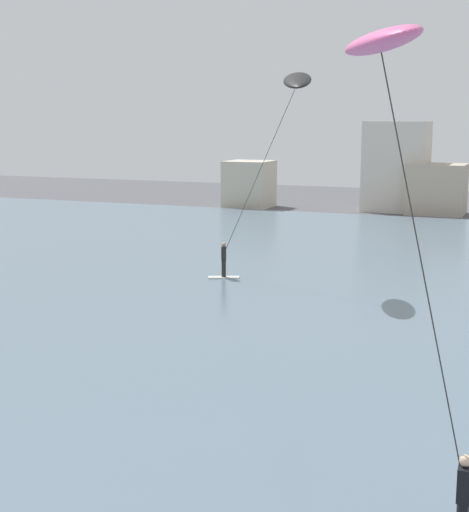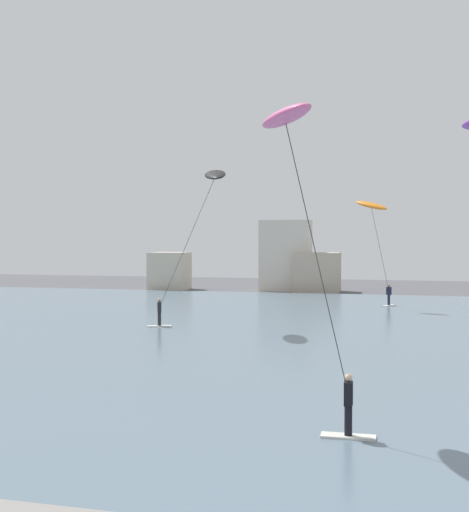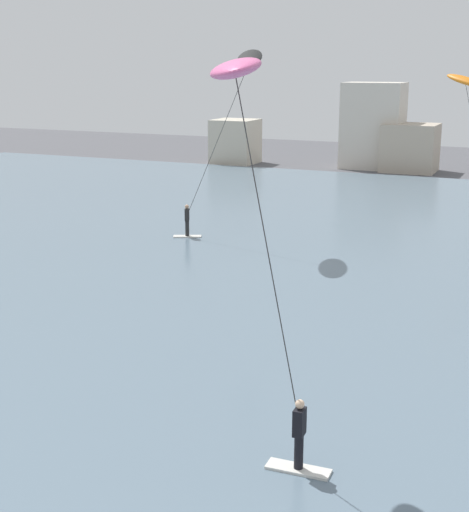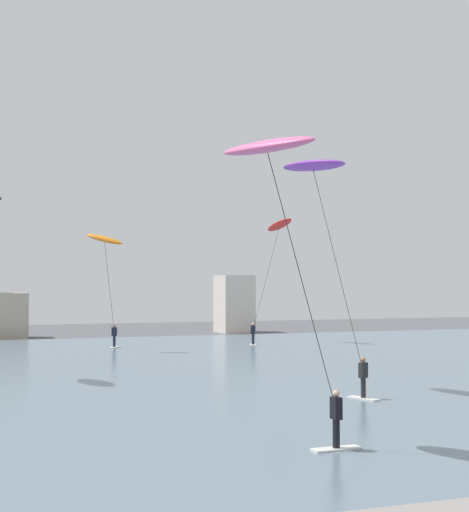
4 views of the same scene
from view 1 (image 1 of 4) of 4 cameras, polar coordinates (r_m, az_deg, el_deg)
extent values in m
cube|color=slate|center=(32.19, 13.49, -3.02)|extent=(84.00, 52.00, 0.10)
cube|color=beige|center=(63.79, 1.10, 5.35)|extent=(3.62, 3.55, 3.80)
cube|color=beige|center=(62.01, 11.88, 6.49)|extent=(4.86, 3.42, 7.03)
cube|color=#B7A893|center=(60.96, 14.73, 4.81)|extent=(4.26, 3.74, 3.83)
cube|color=silver|center=(34.90, -0.80, -1.59)|extent=(1.46, 0.97, 0.06)
cylinder|color=black|center=(34.82, -0.80, -0.91)|extent=(0.20, 0.20, 0.78)
cube|color=black|center=(34.69, -0.81, 0.21)|extent=(0.34, 0.40, 0.60)
sphere|color=tan|center=(34.63, -0.81, 0.87)|extent=(0.20, 0.20, 0.20)
cylinder|color=#333333|center=(33.55, 1.82, 6.19)|extent=(3.43, 0.18, 7.46)
ellipsoid|color=black|center=(32.88, 4.67, 12.84)|extent=(2.37, 3.77, 1.24)
cube|color=black|center=(13.88, 16.62, -15.84)|extent=(0.23, 0.35, 0.60)
sphere|color=beige|center=(13.71, 16.71, -14.30)|extent=(0.20, 0.20, 0.20)
cylinder|color=#333333|center=(13.18, 13.73, -0.91)|extent=(1.79, 0.68, 7.15)
ellipsoid|color=pink|center=(13.48, 10.80, 15.35)|extent=(2.43, 3.54, 0.67)
camera|label=2|loc=(5.03, -161.30, -33.31)|focal=46.64mm
camera|label=3|loc=(4.09, 135.20, 12.71)|focal=52.88mm
camera|label=4|loc=(12.55, -96.42, -12.96)|focal=53.13mm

